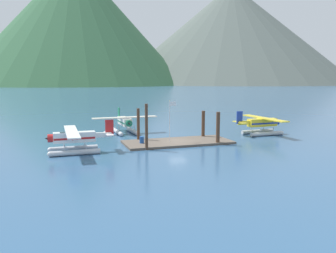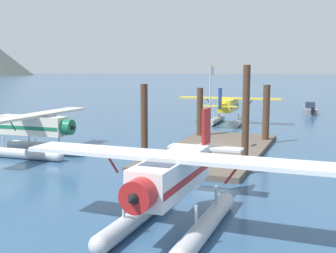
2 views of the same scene
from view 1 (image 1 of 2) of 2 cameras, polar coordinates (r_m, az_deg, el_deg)
name	(u,v)px [view 1 (image 1 of 2)]	position (r m, az deg, el deg)	size (l,w,h in m)	color
ground_plane	(178,143)	(47.59, 1.59, -2.75)	(1200.00, 1200.00, 0.00)	#2D5175
dock_platform	(178,142)	(47.56, 1.59, -2.57)	(14.62, 6.31, 0.30)	brown
piling_near_left	(146,127)	(42.75, -3.56, -0.09)	(0.37, 0.37, 5.73)	#4C3323
piling_near_right	(218,128)	(46.70, 8.21, -0.30)	(0.51, 0.51, 4.40)	#4C3323
piling_far_left	(138,125)	(48.68, -4.90, 0.25)	(0.41, 0.41, 4.68)	#4C3323
piling_far_right	(203,125)	(51.47, 5.80, 0.33)	(0.50, 0.50, 4.09)	#4C3323
flagpole	(171,116)	(46.75, 0.41, 1.77)	(0.95, 0.10, 5.57)	silver
fuel_drum	(142,140)	(46.04, -4.33, -2.20)	(0.62, 0.62, 0.88)	#1E4C99
mountain_ridge_west_peak	(231,35)	(583.71, 10.26, 14.58)	(375.06, 375.06, 155.55)	#4C5651
mountain_ridge_centre_peak	(76,22)	(503.77, -14.92, 16.21)	(301.46, 301.46, 167.38)	#2D5638
seaplane_cream_bow_left	(125,124)	(56.25, -7.12, 0.47)	(10.45, 7.98, 3.84)	#B7BABF
seaplane_yellow_stbd_fwd	(262,125)	(56.48, 15.24, 0.28)	(7.98, 10.44, 3.84)	#B7BABF
seaplane_white_port_aft	(74,140)	(42.45, -15.16, -2.17)	(7.98, 10.40, 3.84)	#B7BABF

